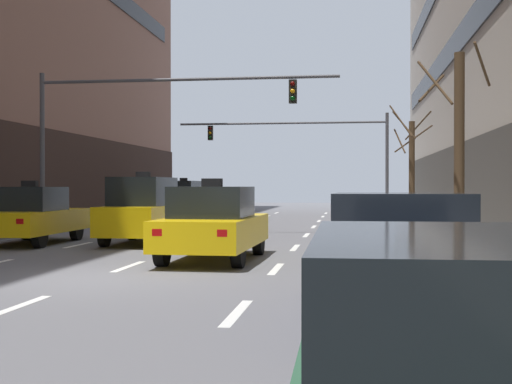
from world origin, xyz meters
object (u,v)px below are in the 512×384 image
taxi_driving_1 (184,199)px  street_tree_0 (411,166)px  street_tree_1 (458,146)px  traffic_signal_1 (315,142)px  taxi_driving_0 (143,211)px  car_parked_1 (400,260)px  taxi_driving_2 (32,216)px  traffic_signal_0 (138,114)px  taxi_driving_3 (214,224)px

taxi_driving_1 → street_tree_0: 14.28m
street_tree_0 → street_tree_1: bearing=-90.0°
traffic_signal_1 → street_tree_1: 21.57m
taxi_driving_0 → car_parked_1: 13.18m
taxi_driving_0 → taxi_driving_1: 19.08m
taxi_driving_2 → street_tree_1: bearing=-6.0°
traffic_signal_1 → street_tree_0: traffic_signal_1 is taller
traffic_signal_0 → traffic_signal_1: 15.75m
car_parked_1 → street_tree_1: bearing=77.2°
taxi_driving_0 → taxi_driving_2: taxi_driving_0 is taller
taxi_driving_3 → street_tree_0: (5.93, 16.12, 1.79)m
car_parked_1 → traffic_signal_1: traffic_signal_1 is taller
car_parked_1 → traffic_signal_0: traffic_signal_0 is taller
traffic_signal_0 → street_tree_1: bearing=-30.9°
taxi_driving_1 → traffic_signal_1: (7.59, 0.38, 3.24)m
car_parked_1 → traffic_signal_0: (-8.43, 15.80, 3.60)m
traffic_signal_1 → taxi_driving_1: bearing=-177.1°
taxi_driving_1 → street_tree_1: bearing=-59.0°
traffic_signal_0 → taxi_driving_3: bearing=-62.2°
taxi_driving_3 → taxi_driving_0: bearing=125.1°
car_parked_1 → traffic_signal_0: 18.27m
taxi_driving_2 → street_tree_1: size_ratio=0.90×
taxi_driving_1 → taxi_driving_2: 19.30m
traffic_signal_1 → street_tree_0: bearing=-57.0°
traffic_signal_1 → street_tree_0: 8.92m
taxi_driving_1 → car_parked_1: taxi_driving_1 is taller
car_parked_1 → street_tree_0: 23.25m
car_parked_1 → street_tree_0: bearing=84.7°
taxi_driving_2 → traffic_signal_1: bearing=69.1°
traffic_signal_1 → taxi_driving_0: bearing=-102.3°
taxi_driving_2 → taxi_driving_3: bearing=-30.9°
taxi_driving_2 → street_tree_0: size_ratio=0.87×
taxi_driving_0 → car_parked_1: bearing=-58.8°
taxi_driving_3 → street_tree_0: 17.27m
taxi_driving_0 → street_tree_0: 14.92m
taxi_driving_0 → traffic_signal_1: traffic_signal_1 is taller
taxi_driving_0 → street_tree_1: size_ratio=0.80×
traffic_signal_0 → taxi_driving_2: bearing=-108.5°
taxi_driving_3 → taxi_driving_2: bearing=149.1°
car_parked_1 → taxi_driving_2: bearing=133.3°
taxi_driving_3 → street_tree_0: street_tree_0 is taller
traffic_signal_1 → taxi_driving_2: bearing=-110.9°
street_tree_0 → street_tree_1: street_tree_0 is taller
taxi_driving_0 → car_parked_1: (6.82, -11.27, -0.19)m
taxi_driving_0 → traffic_signal_0: (-1.62, 4.52, 3.41)m
taxi_driving_1 → street_tree_0: size_ratio=0.80×
street_tree_0 → traffic_signal_1: bearing=123.0°
traffic_signal_1 → street_tree_1: traffic_signal_1 is taller
taxi_driving_3 → car_parked_1: bearing=-61.5°
street_tree_1 → taxi_driving_2: bearing=174.0°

